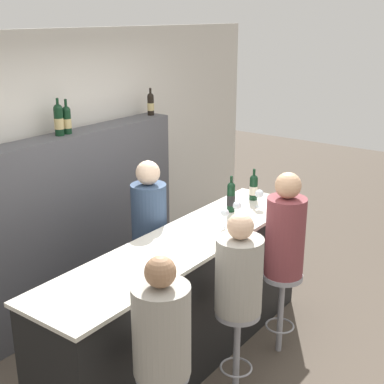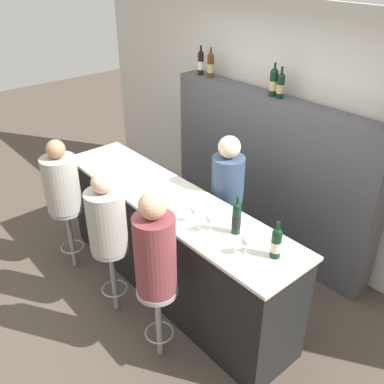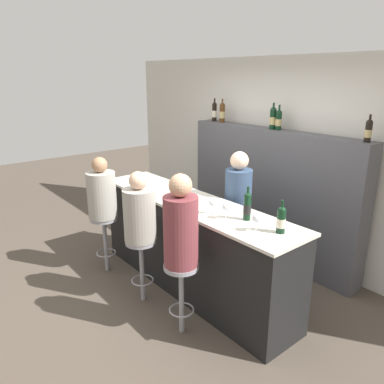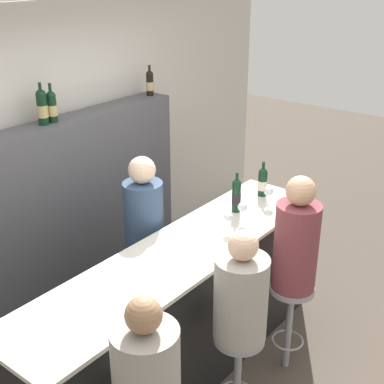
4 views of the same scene
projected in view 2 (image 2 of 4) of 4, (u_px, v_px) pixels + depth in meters
name	position (u px, v px, depth m)	size (l,w,h in m)	color
ground_plane	(149.00, 301.00, 4.17)	(16.00, 16.00, 0.00)	#4C4238
wall_back	(284.00, 130.00, 4.58)	(6.40, 0.05, 2.60)	beige
bar_counter	(172.00, 245.00, 4.08)	(2.78, 0.64, 1.06)	black
back_bar_cabinet	(266.00, 173.00, 4.67)	(2.60, 0.28, 1.71)	#4C4C51
wine_bottle_counter_0	(237.00, 218.00, 3.28)	(0.07, 0.07, 0.33)	black
wine_bottle_counter_1	(276.00, 243.00, 3.03)	(0.08, 0.08, 0.30)	black
wine_bottle_backbar_0	(201.00, 62.00, 4.89)	(0.07, 0.07, 0.33)	black
wine_bottle_backbar_1	(211.00, 65.00, 4.78)	(0.08, 0.08, 0.33)	#4C2D14
wine_bottle_backbar_2	(274.00, 82.00, 4.19)	(0.08, 0.08, 0.32)	black
wine_bottle_backbar_3	(281.00, 85.00, 4.14)	(0.08, 0.08, 0.31)	black
wine_glass_0	(195.00, 211.00, 3.42)	(0.08, 0.08, 0.15)	silver
wine_glass_1	(211.00, 219.00, 3.29)	(0.07, 0.07, 0.16)	silver
wine_glass_2	(246.00, 241.00, 3.05)	(0.08, 0.08, 0.17)	silver
bar_stool_left	(68.00, 223.00, 4.38)	(0.32, 0.32, 0.72)	gray
guest_seated_left	(61.00, 181.00, 4.14)	(0.34, 0.34, 0.74)	gray
bar_stool_middle	(112.00, 262.00, 3.83)	(0.32, 0.32, 0.72)	gray
guest_seated_middle	(106.00, 217.00, 3.59)	(0.33, 0.33, 0.74)	gray
bar_stool_right	(158.00, 305.00, 3.37)	(0.32, 0.32, 0.72)	gray
guest_seated_right	(155.00, 249.00, 3.10)	(0.31, 0.31, 0.85)	brown
bartender	(226.00, 216.00, 4.14)	(0.30, 0.30, 1.57)	#334766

